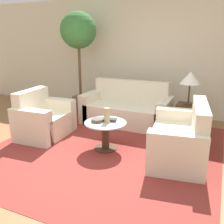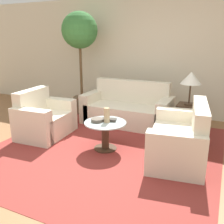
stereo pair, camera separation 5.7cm
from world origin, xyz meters
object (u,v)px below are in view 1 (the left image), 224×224
coffee_table (105,132)px  book_stack (109,120)px  vase (107,115)px  bowl (97,120)px  table_lamp (190,79)px  potted_plant (79,39)px  sofa_main (127,110)px  loveseat (182,140)px  armchair (43,120)px

coffee_table → book_stack: book_stack is taller
vase → bowl: bearing=-167.4°
bowl → book_stack: size_ratio=0.75×
table_lamp → bowl: size_ratio=3.09×
vase → book_stack: size_ratio=0.90×
potted_plant → bowl: (1.31, -1.66, -1.20)m
sofa_main → loveseat: (1.30, -1.16, 0.00)m
vase → bowl: (-0.15, -0.03, -0.09)m
sofa_main → loveseat: size_ratio=1.28×
loveseat → bowl: loveseat is taller
potted_plant → book_stack: 2.45m
book_stack → loveseat: bearing=-11.7°
vase → coffee_table: bearing=-171.9°
sofa_main → table_lamp: 1.41m
coffee_table → sofa_main: bearing=96.1°
sofa_main → table_lamp: bearing=-2.9°
coffee_table → potted_plant: (-1.43, 1.63, 1.39)m
sofa_main → bowl: size_ratio=9.27×
book_stack → armchair: bearing=164.1°
sofa_main → armchair: size_ratio=1.71×
potted_plant → coffee_table: bearing=-48.7°
potted_plant → book_stack: potted_plant is taller
loveseat → book_stack: 1.15m
armchair → vase: armchair is taller
armchair → table_lamp: table_lamp is taller
coffee_table → loveseat: bearing=8.4°
loveseat → bowl: 1.31m
table_lamp → vase: (-1.04, -1.27, -0.45)m
sofa_main → coffee_table: 1.34m
table_lamp → coffee_table: bearing=-129.9°
armchair → sofa_main: bearing=-46.1°
loveseat → table_lamp: table_lamp is taller
loveseat → vase: loveseat is taller
armchair → coffee_table: armchair is taller
bowl → book_stack: (0.15, 0.11, -0.01)m
coffee_table → book_stack: bearing=72.1°
armchair → bowl: 1.19m
loveseat → sofa_main: bearing=-140.2°
table_lamp → potted_plant: bearing=171.7°
loveseat → potted_plant: bearing=-127.9°
book_stack → coffee_table: bearing=-124.2°
coffee_table → vase: (0.03, 0.00, 0.28)m
loveseat → potted_plant: size_ratio=0.61×
coffee_table → bowl: 0.23m
sofa_main → book_stack: bearing=-82.3°
coffee_table → potted_plant: bearing=131.3°
vase → book_stack: (0.00, 0.08, -0.10)m
coffee_table → book_stack: size_ratio=2.56×
vase → table_lamp: bearing=50.7°
coffee_table → bowl: bowl is taller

